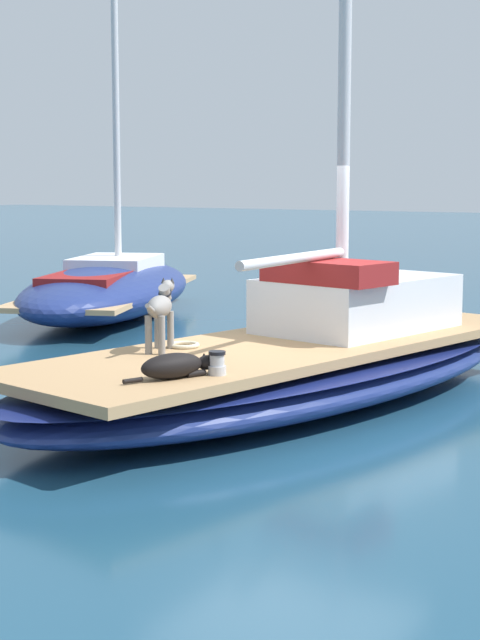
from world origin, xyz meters
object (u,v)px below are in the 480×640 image
object	(u,v)px
moored_boat_port_side	(108,288)
deck_winch	(217,364)
dog_grey	(161,309)
dog_black	(175,366)
sailboat_main	(289,372)
coiled_rope	(184,345)

from	to	relation	value
moored_boat_port_side	deck_winch	bearing A→B (deg)	-45.54
dog_grey	deck_winch	distance (m)	1.44
dog_black	deck_winch	size ratio (longest dim) A/B	4.35
dog_black	moored_boat_port_side	distance (m)	8.86
sailboat_main	deck_winch	xyz separation A→B (m)	(0.33, -1.93, 0.42)
moored_boat_port_side	sailboat_main	bearing A→B (deg)	-36.69
moored_boat_port_side	dog_grey	bearing A→B (deg)	-47.67
coiled_rope	moored_boat_port_side	xyz separation A→B (m)	(-5.08, 5.20, -0.18)
deck_winch	coiled_rope	xyz separation A→B (m)	(-1.08, 1.07, -0.08)
dog_black	dog_grey	xyz separation A→B (m)	(-0.93, 1.09, 0.32)
moored_boat_port_side	dog_black	bearing A→B (deg)	-48.00
dog_grey	moored_boat_port_side	world-z (taller)	moored_boat_port_side
coiled_rope	moored_boat_port_side	distance (m)	7.27
dog_black	deck_winch	bearing A→B (deg)	52.76
dog_grey	deck_winch	bearing A→B (deg)	-34.19
moored_boat_port_side	coiled_rope	bearing A→B (deg)	-45.70
dog_black	coiled_rope	bearing A→B (deg)	121.64
sailboat_main	dog_grey	world-z (taller)	dog_grey
sailboat_main	dog_black	bearing A→B (deg)	-87.60
coiled_rope	dog_black	bearing A→B (deg)	-58.36
dog_grey	moored_boat_port_side	size ratio (longest dim) A/B	0.14
dog_black	dog_grey	bearing A→B (deg)	130.32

